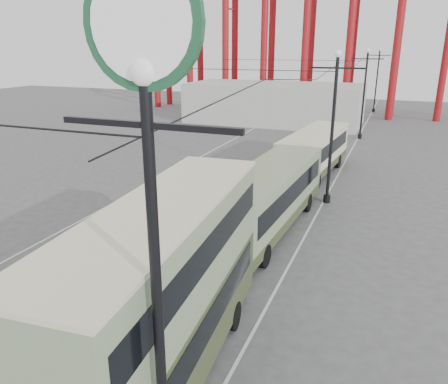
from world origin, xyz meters
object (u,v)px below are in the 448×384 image
at_px(single_decker_cream, 314,151).
at_px(pedestrian, 194,242).
at_px(lamp_post_near, 149,153).
at_px(single_decker_green, 269,196).
at_px(double_decker_bus, 166,287).

xyz_separation_m(single_decker_cream, pedestrian, (-2.51, -16.10, -1.08)).
xyz_separation_m(lamp_post_near, pedestrian, (-4.53, 10.87, -7.04)).
bearing_deg(single_decker_green, double_decker_bus, -85.09).
bearing_deg(single_decker_cream, lamp_post_near, -80.83).
bearing_deg(pedestrian, double_decker_bus, 67.38).
relative_size(single_decker_green, single_decker_cream, 1.11).
bearing_deg(double_decker_bus, lamp_post_near, -66.55).
distance_m(lamp_post_near, double_decker_bus, 6.16).
bearing_deg(single_decker_cream, single_decker_green, -86.38).
distance_m(double_decker_bus, single_decker_cream, 23.55).
distance_m(lamp_post_near, single_decker_green, 16.61).
relative_size(double_decker_bus, pedestrian, 6.41).
distance_m(double_decker_bus, pedestrian, 8.21).
relative_size(lamp_post_near, double_decker_bus, 1.03).
bearing_deg(lamp_post_near, single_decker_cream, 94.28).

